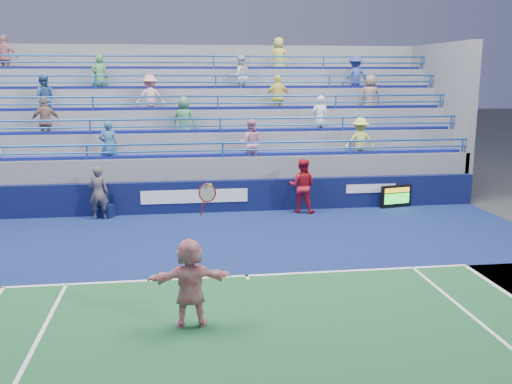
{
  "coord_description": "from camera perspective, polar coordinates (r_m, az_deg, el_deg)",
  "views": [
    {
      "loc": [
        -1.53,
        -12.61,
        4.69
      ],
      "look_at": [
        0.57,
        2.5,
        1.5
      ],
      "focal_mm": 40.0,
      "sensor_mm": 36.0,
      "label": 1
    }
  ],
  "objects": [
    {
      "name": "line_judge",
      "position": [
        19.19,
        -15.5,
        -0.08
      ],
      "size": [
        0.68,
        0.48,
        1.76
      ],
      "primitive_type": "imported",
      "rotation": [
        0.0,
        0.0,
        3.24
      ],
      "color": "#141938",
      "rests_on": "ground"
    },
    {
      "name": "ball_girl",
      "position": [
        19.41,
        4.64,
        0.61
      ],
      "size": [
        1.1,
        0.98,
        1.86
      ],
      "primitive_type": "imported",
      "rotation": [
        0.0,
        0.0,
        2.77
      ],
      "color": "#AB1323",
      "rests_on": "ground"
    },
    {
      "name": "ground",
      "position": [
        13.54,
        -0.93,
        -8.46
      ],
      "size": [
        120.0,
        120.0,
        0.0
      ],
      "primitive_type": "plane",
      "color": "#333538"
    },
    {
      "name": "bleacher_stand",
      "position": [
        23.14,
        -4.06,
        3.98
      ],
      "size": [
        18.0,
        5.6,
        6.13
      ],
      "color": "slate",
      "rests_on": "ground"
    },
    {
      "name": "judge_chair",
      "position": [
        19.5,
        -14.72,
        -1.75
      ],
      "size": [
        0.58,
        0.59,
        0.78
      ],
      "color": "#0C1439",
      "rests_on": "ground"
    },
    {
      "name": "tennis_player",
      "position": [
        10.83,
        -6.59,
        -8.99
      ],
      "size": [
        1.6,
        0.55,
        2.74
      ],
      "color": "white",
      "rests_on": "ground"
    },
    {
      "name": "sponsor_wall",
      "position": [
        19.61,
        -3.24,
        -0.39
      ],
      "size": [
        18.0,
        0.32,
        1.1
      ],
      "color": "#0A113A",
      "rests_on": "ground"
    },
    {
      "name": "serve_speed_board",
      "position": [
        20.78,
        13.82,
        -0.43
      ],
      "size": [
        1.17,
        0.35,
        0.81
      ],
      "color": "black",
      "rests_on": "ground"
    }
  ]
}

